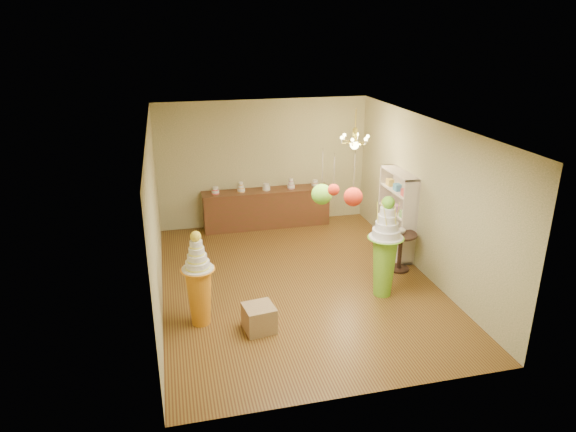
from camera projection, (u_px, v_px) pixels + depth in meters
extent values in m
plane|color=brown|center=(297.00, 282.00, 9.73)|extent=(6.50, 6.50, 0.00)
plane|color=silver|center=(299.00, 125.00, 8.68)|extent=(6.50, 6.50, 0.00)
cube|color=tan|center=(264.00, 163.00, 12.17)|extent=(5.00, 0.04, 3.00)
cube|color=tan|center=(365.00, 295.00, 6.25)|extent=(5.00, 0.04, 3.00)
cube|color=tan|center=(155.00, 220.00, 8.66)|extent=(0.04, 6.50, 3.00)
cube|color=tan|center=(425.00, 198.00, 9.75)|extent=(0.04, 6.50, 3.00)
cone|color=#6FB427|center=(384.00, 267.00, 9.12)|extent=(0.53, 0.53, 1.11)
cylinder|color=silver|center=(386.00, 237.00, 8.92)|extent=(0.72, 0.72, 0.03)
cylinder|color=silver|center=(386.00, 233.00, 8.89)|extent=(0.59, 0.59, 0.13)
cylinder|color=silver|center=(387.00, 226.00, 8.84)|extent=(0.48, 0.48, 0.13)
cylinder|color=silver|center=(387.00, 219.00, 8.80)|extent=(0.40, 0.40, 0.13)
cylinder|color=silver|center=(388.00, 211.00, 8.75)|extent=(0.32, 0.32, 0.13)
sphere|color=#5FA723|center=(388.00, 203.00, 8.69)|extent=(0.22, 0.22, 0.22)
cone|color=orange|center=(200.00, 297.00, 8.25)|extent=(0.51, 0.51, 0.97)
cylinder|color=silver|center=(198.00, 269.00, 8.07)|extent=(0.61, 0.61, 0.03)
cylinder|color=silver|center=(197.00, 264.00, 8.05)|extent=(0.46, 0.46, 0.12)
cylinder|color=silver|center=(197.00, 258.00, 8.01)|extent=(0.37, 0.37, 0.12)
cylinder|color=silver|center=(197.00, 251.00, 7.97)|extent=(0.29, 0.29, 0.12)
cylinder|color=silver|center=(196.00, 244.00, 7.92)|extent=(0.24, 0.24, 0.12)
sphere|color=yellow|center=(196.00, 236.00, 7.88)|extent=(0.17, 0.17, 0.17)
cube|color=#92754F|center=(259.00, 318.00, 8.15)|extent=(0.53, 0.53, 0.43)
cube|color=#522D19|center=(267.00, 209.00, 12.28)|extent=(3.00, 0.50, 0.90)
cube|color=#522D19|center=(266.00, 191.00, 12.12)|extent=(3.04, 0.54, 0.03)
cylinder|color=silver|center=(215.00, 190.00, 11.83)|extent=(0.18, 0.18, 0.16)
cylinder|color=silver|center=(241.00, 187.00, 11.94)|extent=(0.18, 0.18, 0.24)
cylinder|color=silver|center=(266.00, 187.00, 12.09)|extent=(0.18, 0.18, 0.16)
cylinder|color=silver|center=(291.00, 183.00, 12.20)|extent=(0.18, 0.18, 0.24)
cylinder|color=silver|center=(315.00, 183.00, 12.35)|extent=(0.18, 0.18, 0.16)
cube|color=beige|center=(403.00, 213.00, 10.69)|extent=(0.04, 1.20, 1.80)
cube|color=beige|center=(395.00, 232.00, 10.79)|extent=(0.30, 1.14, 0.03)
cube|color=beige|center=(396.00, 212.00, 10.63)|extent=(0.30, 1.14, 0.03)
cube|color=beige|center=(398.00, 191.00, 10.48)|extent=(0.30, 1.14, 0.03)
cylinder|color=black|center=(398.00, 269.00, 10.24)|extent=(0.45, 0.45, 0.04)
cylinder|color=black|center=(400.00, 252.00, 10.11)|extent=(0.09, 0.09, 0.76)
cylinder|color=black|center=(401.00, 234.00, 9.98)|extent=(0.68, 0.68, 0.04)
imported|color=beige|center=(402.00, 229.00, 9.94)|extent=(0.18, 0.18, 0.16)
cylinder|color=#463C32|center=(354.00, 174.00, 7.04)|extent=(0.01, 0.01, 0.66)
sphere|color=red|center=(353.00, 197.00, 7.16)|extent=(0.27, 0.27, 0.27)
cylinder|color=#463C32|center=(322.00, 171.00, 7.18)|extent=(0.01, 0.01, 0.68)
sphere|color=#5FA723|center=(322.00, 194.00, 7.30)|extent=(0.30, 0.30, 0.30)
cylinder|color=#463C32|center=(334.00, 171.00, 6.88)|extent=(0.01, 0.01, 0.51)
sphere|color=red|center=(334.00, 190.00, 6.97)|extent=(0.16, 0.16, 0.16)
cylinder|color=#E1CB4F|center=(356.00, 121.00, 10.43)|extent=(0.02, 0.02, 0.50)
cylinder|color=#E1CB4F|center=(355.00, 135.00, 10.54)|extent=(0.10, 0.10, 0.30)
sphere|color=#FAED89|center=(354.00, 145.00, 10.61)|extent=(0.18, 0.18, 0.18)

